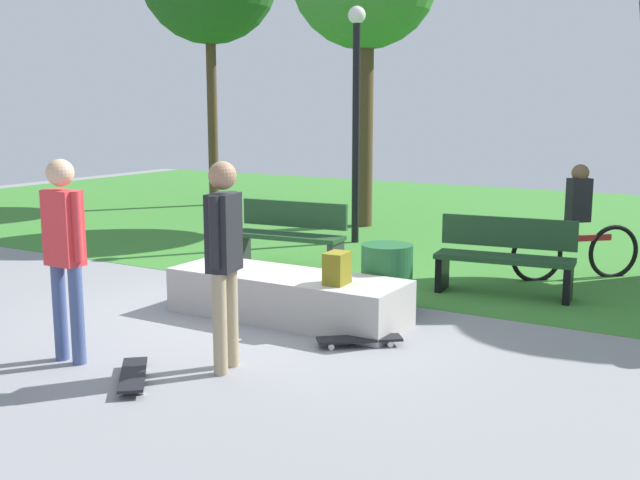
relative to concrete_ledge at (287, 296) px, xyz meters
name	(u,v)px	position (x,y,z in m)	size (l,w,h in m)	color
ground_plane	(255,315)	(-0.37, -0.07, -0.24)	(28.00, 28.00, 0.00)	gray
grass_lawn	(486,223)	(-0.37, 7.52, -0.24)	(26.60, 12.81, 0.01)	#387A2D
concrete_ledge	(287,296)	(0.00, 0.00, 0.00)	(2.59, 0.86, 0.48)	#A8A59E
backpack_on_ledge	(337,268)	(0.68, -0.12, 0.40)	(0.28, 0.20, 0.32)	olive
skater_performing_trick	(64,244)	(-0.88, -2.14, 0.81)	(0.43, 0.24, 1.78)	#3F5184
skater_watching	(224,249)	(0.44, -1.61, 0.81)	(0.26, 0.42, 1.78)	tan
skateboard_by_ledge	(133,375)	(-0.03, -2.24, -0.18)	(0.68, 0.73, 0.08)	black
skateboard_spare	(359,339)	(1.11, -0.45, -0.18)	(0.75, 0.66, 0.08)	black
park_bench_far_left	(505,255)	(1.66, 2.19, 0.24)	(1.65, 0.67, 0.91)	#1E4223
park_bench_far_right	(289,233)	(-1.39, 2.18, 0.24)	(1.64, 0.62, 0.91)	#1E4223
lamp_post	(356,100)	(-1.53, 4.38, 2.08)	(0.28, 0.28, 3.76)	black
trash_bin	(387,279)	(0.81, 0.74, 0.14)	(0.56, 0.56, 0.76)	#1E592D
cyclist_on_bicycle	(577,231)	(2.19, 3.50, 0.39)	(1.37, 1.29, 1.52)	black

